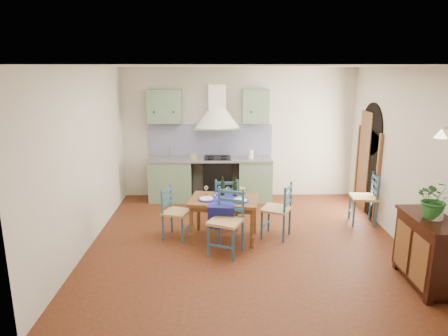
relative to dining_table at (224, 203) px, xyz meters
The scene contains 13 objects.
floor 0.72m from the dining_table, 18.60° to the right, with size 5.00×5.00×0.00m, color #421B0E.
back_wall 2.22m from the dining_table, 93.30° to the left, with size 5.00×0.96×2.80m.
right_wall 2.93m from the dining_table, ahead, with size 0.26×5.00×2.80m.
left_wall 2.30m from the dining_table, behind, with size 0.04×5.00×2.80m, color beige.
ceiling 2.21m from the dining_table, 18.60° to the right, with size 5.00×5.00×0.01m, color silver.
dining_table is the anchor object (origin of this frame).
chair_near 0.52m from the dining_table, 86.46° to the right, with size 0.61×0.61×0.99m.
chair_far 0.54m from the dining_table, 84.85° to the left, with size 0.43×0.43×0.92m.
chair_left 0.84m from the dining_table, behind, with size 0.51×0.51×0.86m.
chair_right 0.92m from the dining_table, ahead, with size 0.58×0.58×0.93m.
chair_spare 2.66m from the dining_table, 14.51° to the left, with size 0.48×0.48×0.93m.
sideboard 3.01m from the dining_table, 30.06° to the right, with size 0.50×1.05×0.94m.
potted_plant 3.06m from the dining_table, 30.02° to the right, with size 0.45×0.39×0.50m, color #225D23.
Camera 1 is at (-0.45, -6.07, 2.77)m, focal length 32.00 mm.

